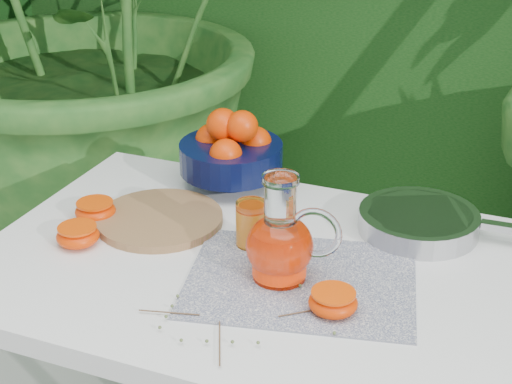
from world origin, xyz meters
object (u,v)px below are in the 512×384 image
at_px(juice_pitcher, 281,243).
at_px(saute_pan, 421,221).
at_px(cutting_board, 160,219).
at_px(white_table, 252,297).
at_px(fruit_bowl, 231,150).

height_order(juice_pitcher, saute_pan, juice_pitcher).
distance_m(cutting_board, saute_pan, 0.52).
bearing_deg(white_table, cutting_board, 163.94).
bearing_deg(saute_pan, white_table, -139.42).
distance_m(fruit_bowl, juice_pitcher, 0.40).
xyz_separation_m(white_table, cutting_board, (-0.23, 0.07, 0.09)).
distance_m(cutting_board, juice_pitcher, 0.32).
bearing_deg(cutting_board, white_table, -16.06).
bearing_deg(white_table, fruit_bowl, 120.14).
relative_size(white_table, saute_pan, 2.41).
relative_size(white_table, cutting_board, 3.95).
bearing_deg(fruit_bowl, saute_pan, -8.01).
height_order(white_table, fruit_bowl, fruit_bowl).
xyz_separation_m(cutting_board, juice_pitcher, (0.30, -0.11, 0.06)).
bearing_deg(saute_pan, fruit_bowl, 171.99).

